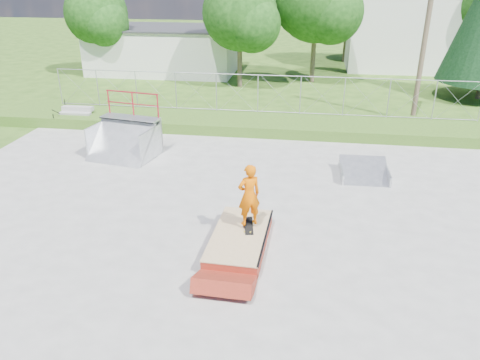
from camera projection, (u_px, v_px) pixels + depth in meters
The scene contains 17 objects.
ground at pixel (214, 231), 13.19m from camera, with size 120.00×120.00×0.00m, color #2A4E16.
concrete_pad at pixel (214, 231), 13.18m from camera, with size 20.00×16.00×0.04m, color gray.
grass_berm at pixel (255, 123), 21.66m from camera, with size 24.00×3.00×0.50m, color #2A4E16.
grind_box at pixel (240, 241), 12.32m from camera, with size 1.49×2.93×0.43m.
quarter_pipe at pixel (122, 128), 17.92m from camera, with size 2.39×2.02×2.39m, color #A1A4A8, non-canonical shape.
flat_bank_ramp at pixel (364, 171), 16.47m from camera, with size 1.64×1.75×0.50m, color #A1A4A8, non-canonical shape.
skateboard at pixel (249, 226), 12.50m from camera, with size 0.22×0.80×0.02m, color black.
skater at pixel (249, 198), 12.16m from camera, with size 0.62×0.41×1.70m, color #DA5C00.
concrete_stairs at pixel (74, 117), 22.03m from camera, with size 1.50×1.60×0.80m, color gray, non-canonical shape.
chain_link_fence at pixel (258, 94), 22.09m from camera, with size 20.00×0.06×1.80m, color #9DA0A6, non-canonical shape.
utility_building_flat at pixel (165, 50), 33.51m from camera, with size 10.00×6.00×3.00m, color silver.
gable_house at pixel (406, 14), 33.85m from camera, with size 8.40×6.08×8.94m.
utility_pole at pixel (425, 36), 21.35m from camera, with size 0.24×0.24×8.00m, color brown.
tree_left_near at pixel (243, 16), 27.78m from camera, with size 4.76×4.48×6.65m.
tree_center at pixel (321, 4), 28.70m from camera, with size 5.44×5.12×7.60m.
tree_left_far at pixel (99, 16), 31.08m from camera, with size 4.42×4.16×6.18m.
tree_back_mid at pixel (351, 14), 36.12m from camera, with size 4.08×3.84×5.70m.
Camera 1 is at (2.42, -11.20, 6.72)m, focal length 35.00 mm.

